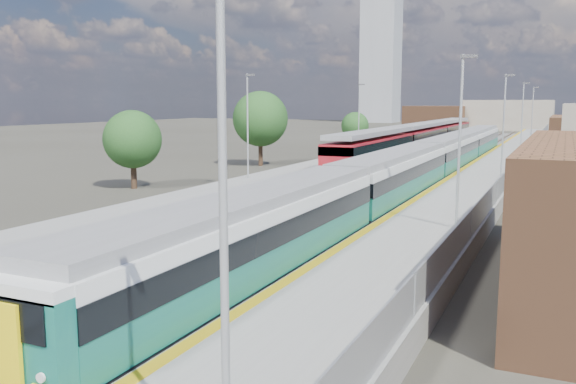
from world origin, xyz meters
The scene contains 11 objects.
ground centered at (0.00, 50.00, 0.00)m, with size 320.00×320.00×0.00m, color #47443A.
ballast_bed centered at (-2.25, 52.50, 0.03)m, with size 10.50×155.00×0.06m, color #565451.
tracks centered at (-1.65, 54.18, 0.11)m, with size 8.96×160.00×0.17m.
platform_right centered at (5.28, 52.49, 0.54)m, with size 4.70×155.00×8.52m.
platform_left centered at (-9.05, 52.49, 0.52)m, with size 4.30×155.00×8.52m.
buildings centered at (-18.12, 138.60, 10.70)m, with size 72.00×185.50×40.00m.
green_train centered at (1.50, 40.13, 2.09)m, with size 2.69×75.07×2.96m.
red_train centered at (-5.50, 70.07, 2.24)m, with size 3.00×60.72×3.78m.
tree_a centered at (-18.87, 31.87, 3.73)m, with size 4.37×4.37×5.93m.
tree_b centered at (-17.70, 50.73, 4.81)m, with size 5.64×5.64×7.64m.
tree_c centered at (-15.96, 76.20, 3.24)m, with size 3.81×3.81×5.16m.
Camera 1 is at (10.74, -4.99, 6.50)m, focal length 38.00 mm.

